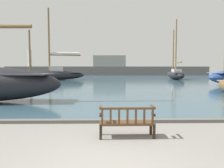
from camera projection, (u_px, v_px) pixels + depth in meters
harbor_water at (108, 77)px, 48.20m from camera, size 100.00×80.00×0.08m
quay_edge_kerb at (108, 121)px, 8.16m from camera, size 40.00×0.30×0.12m
park_bench at (127, 121)px, 6.39m from camera, size 1.61×0.54×0.92m
sailboat_mid_port at (176, 74)px, 39.29m from camera, size 3.35×9.00×10.66m
sailboat_outer_starboard at (52, 74)px, 35.30m from camera, size 12.11×5.41×11.47m
far_breakwater at (107, 70)px, 59.78m from camera, size 55.15×2.40×6.95m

